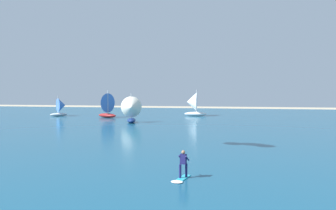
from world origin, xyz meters
name	(u,v)px	position (x,y,z in m)	size (l,w,h in m)	color
ocean	(202,122)	(0.00, 50.94, 0.05)	(160.00, 90.00, 0.10)	navy
kitesurfer	(182,169)	(1.83, 14.74, 0.70)	(1.02, 2.03, 1.67)	#26B2CC
sailboat_mid_left	(192,104)	(-3.10, 63.25, 2.68)	(4.83, 4.10, 5.64)	white
sailboat_far_right	(131,109)	(-11.37, 46.22, 2.36)	(3.87, 4.40, 4.94)	navy
sailboat_center_horizon	(61,107)	(-30.76, 57.71, 2.07)	(3.81, 3.80, 4.31)	silver
sailboat_outermost	(105,105)	(-20.08, 55.99, 2.61)	(4.87, 4.37, 5.49)	maroon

